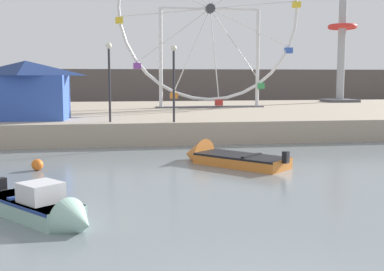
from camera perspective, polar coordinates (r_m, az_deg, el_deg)
quay_promenade at (r=36.25m, az=-5.58°, el=2.16°), size 110.00×22.51×1.19m
distant_town_skyline at (r=57.98m, az=-6.86°, el=5.47°), size 140.00×3.00×4.40m
motorboat_orange_hull at (r=20.15m, az=3.48°, el=-2.58°), size 4.26×4.46×1.44m
motorboat_seafoam at (r=12.68m, az=-16.59°, el=-8.21°), size 3.27×3.63×1.24m
ferris_wheel_white_frame at (r=38.23m, az=2.12°, el=14.21°), size 14.20×1.20×14.44m
drop_tower_steel_tower at (r=48.23m, az=17.00°, el=9.99°), size 2.80×2.80×11.34m
carnival_booth_blue_tent at (r=28.35m, az=-18.68°, el=5.12°), size 4.88×3.13×3.21m
promenade_lamp_near at (r=25.48m, az=-2.13°, el=7.38°), size 0.32×0.32×3.96m
promenade_lamp_far at (r=25.86m, az=-9.60°, el=7.43°), size 0.32×0.32×4.08m
mooring_buoy_orange at (r=19.53m, az=-17.53°, el=-3.26°), size 0.44×0.44×0.44m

